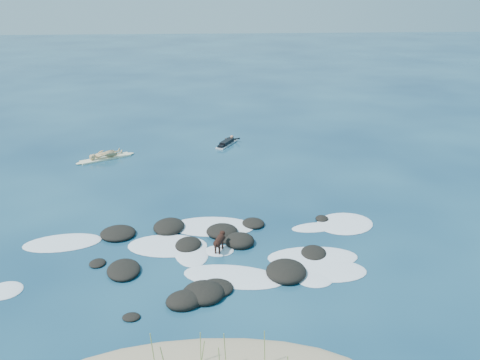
{
  "coord_description": "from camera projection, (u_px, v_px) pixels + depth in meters",
  "views": [
    {
      "loc": [
        0.17,
        -18.36,
        9.43
      ],
      "look_at": [
        1.73,
        4.0,
        0.9
      ],
      "focal_mm": 40.0,
      "sensor_mm": 36.0,
      "label": 1
    }
  ],
  "objects": [
    {
      "name": "dog",
      "position": [
        219.0,
        240.0,
        19.43
      ],
      "size": [
        0.52,
        1.08,
        0.71
      ],
      "rotation": [
        0.0,
        0.0,
        1.23
      ],
      "color": "black",
      "rests_on": "ground"
    },
    {
      "name": "reef_rocks",
      "position": [
        206.0,
        255.0,
        19.12
      ],
      "size": [
        9.35,
        6.99,
        0.51
      ],
      "color": "black",
      "rests_on": "ground"
    },
    {
      "name": "ground",
      "position": [
        202.0,
        240.0,
        20.46
      ],
      "size": [
        160.0,
        160.0,
        0.0
      ],
      "primitive_type": "plane",
      "color": "#0A2642",
      "rests_on": "ground"
    },
    {
      "name": "breaking_foam",
      "position": [
        237.0,
        249.0,
        19.77
      ],
      "size": [
        14.27,
        6.41,
        0.12
      ],
      "color": "white",
      "rests_on": "ground"
    },
    {
      "name": "standing_surfer_rig",
      "position": [
        105.0,
        146.0,
        29.27
      ],
      "size": [
        3.04,
        2.02,
        1.92
      ],
      "rotation": [
        0.0,
        0.0,
        0.55
      ],
      "color": "#EBE9BC",
      "rests_on": "ground"
    },
    {
      "name": "paddling_surfer_rig",
      "position": [
        227.0,
        143.0,
        32.02
      ],
      "size": [
        1.55,
        2.22,
        0.4
      ],
      "rotation": [
        0.0,
        0.0,
        1.09
      ],
      "color": "silver",
      "rests_on": "ground"
    }
  ]
}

